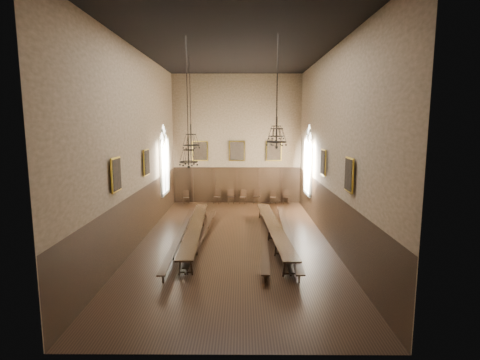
{
  "coord_description": "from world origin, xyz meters",
  "views": [
    {
      "loc": [
        0.36,
        -17.4,
        5.59
      ],
      "look_at": [
        0.26,
        1.5,
        2.75
      ],
      "focal_mm": 28.0,
      "sensor_mm": 36.0,
      "label": 1
    }
  ],
  "objects_px": {
    "chair_2": "(217,199)",
    "chair_6": "(273,200)",
    "bench_right_outer": "(287,234)",
    "chandelier_back_right": "(276,131)",
    "bench_right_inner": "(264,235)",
    "chandelier_front_left": "(188,152)",
    "chair_4": "(243,199)",
    "chair_0": "(186,200)",
    "chair_3": "(231,199)",
    "chandelier_front_right": "(277,134)",
    "bench_left_inner": "(203,235)",
    "chair_7": "(286,200)",
    "table_left": "(196,232)",
    "chair_5": "(257,199)",
    "bench_left_outer": "(181,236)",
    "chandelier_back_left": "(191,140)",
    "table_right": "(274,233)"
  },
  "relations": [
    {
      "from": "bench_right_outer",
      "to": "chair_7",
      "type": "xyz_separation_m",
      "value": [
        0.91,
        8.38,
        -0.01
      ]
    },
    {
      "from": "bench_left_outer",
      "to": "chair_0",
      "type": "relative_size",
      "value": 11.19
    },
    {
      "from": "chair_5",
      "to": "chair_6",
      "type": "distance_m",
      "value": 1.16
    },
    {
      "from": "table_left",
      "to": "bench_right_inner",
      "type": "relative_size",
      "value": 0.93
    },
    {
      "from": "bench_right_outer",
      "to": "chair_7",
      "type": "relative_size",
      "value": 11.06
    },
    {
      "from": "chair_3",
      "to": "chair_2",
      "type": "bearing_deg",
      "value": 177.07
    },
    {
      "from": "table_right",
      "to": "chandelier_back_left",
      "type": "distance_m",
      "value": 6.5
    },
    {
      "from": "bench_right_outer",
      "to": "chair_3",
      "type": "relative_size",
      "value": 11.1
    },
    {
      "from": "bench_right_inner",
      "to": "chair_0",
      "type": "distance_m",
      "value": 9.95
    },
    {
      "from": "bench_right_outer",
      "to": "chair_3",
      "type": "height_order",
      "value": "chair_3"
    },
    {
      "from": "chair_4",
      "to": "chandelier_back_left",
      "type": "height_order",
      "value": "chandelier_back_left"
    },
    {
      "from": "table_right",
      "to": "chandelier_back_left",
      "type": "xyz_separation_m",
      "value": [
        -4.22,
        2.28,
        4.39
      ]
    },
    {
      "from": "chair_2",
      "to": "chair_6",
      "type": "relative_size",
      "value": 1.07
    },
    {
      "from": "bench_right_outer",
      "to": "chair_5",
      "type": "relative_size",
      "value": 10.48
    },
    {
      "from": "bench_left_inner",
      "to": "bench_right_outer",
      "type": "relative_size",
      "value": 0.84
    },
    {
      "from": "bench_left_outer",
      "to": "chair_0",
      "type": "xyz_separation_m",
      "value": [
        -1.03,
        8.76,
        -0.02
      ]
    },
    {
      "from": "chair_7",
      "to": "bench_left_inner",
      "type": "bearing_deg",
      "value": -121.83
    },
    {
      "from": "chair_0",
      "to": "chair_5",
      "type": "height_order",
      "value": "chair_5"
    },
    {
      "from": "bench_right_inner",
      "to": "chandelier_front_left",
      "type": "bearing_deg",
      "value": -146.84
    },
    {
      "from": "bench_right_outer",
      "to": "chandelier_back_right",
      "type": "xyz_separation_m",
      "value": [
        -0.34,
        2.84,
        4.9
      ]
    },
    {
      "from": "chandelier_back_right",
      "to": "chandelier_front_right",
      "type": "distance_m",
      "value": 5.48
    },
    {
      "from": "chair_0",
      "to": "chandelier_back_left",
      "type": "height_order",
      "value": "chandelier_back_left"
    },
    {
      "from": "chair_6",
      "to": "chandelier_back_left",
      "type": "bearing_deg",
      "value": -121.06
    },
    {
      "from": "chair_4",
      "to": "chair_6",
      "type": "xyz_separation_m",
      "value": [
        2.14,
        0.04,
        -0.01
      ]
    },
    {
      "from": "chair_7",
      "to": "chandelier_back_left",
      "type": "distance_m",
      "value": 9.55
    },
    {
      "from": "table_right",
      "to": "chair_4",
      "type": "bearing_deg",
      "value": 99.86
    },
    {
      "from": "chair_2",
      "to": "chair_5",
      "type": "distance_m",
      "value": 2.79
    },
    {
      "from": "chandelier_back_right",
      "to": "chandelier_front_right",
      "type": "relative_size",
      "value": 0.99
    },
    {
      "from": "chair_0",
      "to": "chair_3",
      "type": "bearing_deg",
      "value": -11.9
    },
    {
      "from": "table_right",
      "to": "chandelier_back_left",
      "type": "height_order",
      "value": "chandelier_back_left"
    },
    {
      "from": "bench_left_inner",
      "to": "bench_right_inner",
      "type": "xyz_separation_m",
      "value": [
        2.95,
        -0.12,
        0.04
      ]
    },
    {
      "from": "chandelier_front_right",
      "to": "chair_7",
      "type": "bearing_deg",
      "value": 81.06
    },
    {
      "from": "chair_7",
      "to": "bench_left_outer",
      "type": "bearing_deg",
      "value": -125.83
    },
    {
      "from": "bench_right_outer",
      "to": "chair_6",
      "type": "relative_size",
      "value": 11.58
    },
    {
      "from": "chair_4",
      "to": "chair_3",
      "type": "bearing_deg",
      "value": -163.36
    },
    {
      "from": "chair_0",
      "to": "chair_5",
      "type": "bearing_deg",
      "value": -11.77
    },
    {
      "from": "bench_left_inner",
      "to": "chair_2",
      "type": "relative_size",
      "value": 9.06
    },
    {
      "from": "table_left",
      "to": "chair_5",
      "type": "height_order",
      "value": "chair_5"
    },
    {
      "from": "chandelier_front_right",
      "to": "chandelier_back_right",
      "type": "bearing_deg",
      "value": 85.03
    },
    {
      "from": "bench_right_inner",
      "to": "chandelier_front_left",
      "type": "relative_size",
      "value": 2.03
    },
    {
      "from": "bench_left_outer",
      "to": "bench_left_inner",
      "type": "distance_m",
      "value": 1.06
    },
    {
      "from": "table_left",
      "to": "chair_4",
      "type": "height_order",
      "value": "chair_4"
    },
    {
      "from": "chandelier_front_left",
      "to": "chandelier_front_right",
      "type": "distance_m",
      "value": 3.65
    },
    {
      "from": "chair_2",
      "to": "chair_6",
      "type": "height_order",
      "value": "chair_2"
    },
    {
      "from": "chair_6",
      "to": "chandelier_back_right",
      "type": "relative_size",
      "value": 0.22
    },
    {
      "from": "chair_2",
      "to": "bench_right_outer",
      "type": "bearing_deg",
      "value": -48.04
    },
    {
      "from": "chair_6",
      "to": "chandelier_back_left",
      "type": "height_order",
      "value": "chandelier_back_left"
    },
    {
      "from": "chair_0",
      "to": "chair_7",
      "type": "xyz_separation_m",
      "value": [
        7.04,
        -0.03,
        0.02
      ]
    },
    {
      "from": "bench_left_inner",
      "to": "chandelier_front_right",
      "type": "bearing_deg",
      "value": -38.0
    },
    {
      "from": "bench_right_inner",
      "to": "chair_2",
      "type": "relative_size",
      "value": 10.36
    }
  ]
}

